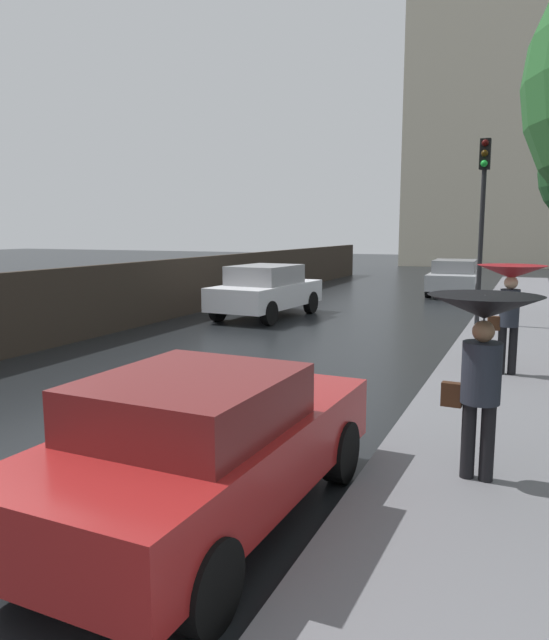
# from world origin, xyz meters

# --- Properties ---
(sidewalk_strip) EXTENTS (2.20, 60.00, 0.14)m
(sidewalk_strip) POSITION_xyz_m (5.10, 0.00, 0.07)
(sidewalk_strip) COLOR slate
(sidewalk_strip) RESTS_ON ground
(car_red_near_kerb) EXTENTS (1.90, 4.03, 1.39)m
(car_red_near_kerb) POSITION_xyz_m (2.94, 0.43, 0.72)
(car_red_near_kerb) COLOR maroon
(car_red_near_kerb) RESTS_ON ground
(car_white_mid_road) EXTENTS (2.13, 4.34, 1.55)m
(car_white_mid_road) POSITION_xyz_m (-1.80, 12.32, 0.81)
(car_white_mid_road) COLOR silver
(car_white_mid_road) RESTS_ON ground
(car_silver_far_ahead) EXTENTS (2.01, 4.58, 1.40)m
(car_silver_far_ahead) POSITION_xyz_m (2.59, 21.08, 0.73)
(car_silver_far_ahead) COLOR #B2B5BA
(car_silver_far_ahead) RESTS_ON ground
(pedestrian_with_umbrella_near) EXTENTS (1.12, 1.12, 1.87)m
(pedestrian_with_umbrella_near) POSITION_xyz_m (5.16, 6.85, 1.67)
(pedestrian_with_umbrella_near) COLOR black
(pedestrian_with_umbrella_near) RESTS_ON sidewalk_strip
(pedestrian_with_umbrella_far) EXTENTS (1.08, 1.08, 1.84)m
(pedestrian_with_umbrella_far) POSITION_xyz_m (5.10, 2.04, 1.60)
(pedestrian_with_umbrella_far) COLOR black
(pedestrian_with_umbrella_far) RESTS_ON sidewalk_strip
(traffic_light) EXTENTS (0.26, 0.39, 4.72)m
(traffic_light) POSITION_xyz_m (4.20, 12.47, 3.39)
(traffic_light) COLOR black
(traffic_light) RESTS_ON sidewalk_strip
(distant_tower) EXTENTS (13.90, 12.43, 23.51)m
(distant_tower) POSITION_xyz_m (2.85, 45.73, 9.41)
(distant_tower) COLOR beige
(distant_tower) RESTS_ON ground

